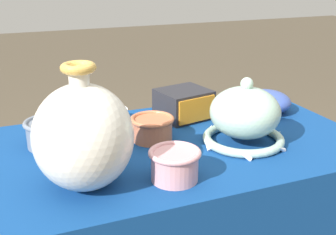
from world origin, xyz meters
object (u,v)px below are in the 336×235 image
(cup_wide_slate, at_px, (50,132))
(vase_dome_bell, at_px, (245,117))
(vase_tall_bulbous, at_px, (83,136))
(pot_squat_porcelain, at_px, (110,117))
(bowl_shallow_cobalt, at_px, (266,102))
(mosaic_tile_box, at_px, (184,104))
(cup_wide_rose, at_px, (175,164))
(cup_wide_terracotta, at_px, (152,127))

(cup_wide_slate, bearing_deg, vase_dome_bell, -19.87)
(vase_tall_bulbous, xyz_separation_m, pot_squat_porcelain, (0.14, 0.33, -0.09))
(cup_wide_slate, distance_m, bowl_shallow_cobalt, 0.66)
(mosaic_tile_box, relative_size, cup_wide_rose, 1.46)
(cup_wide_terracotta, height_order, cup_wide_rose, cup_wide_rose)
(mosaic_tile_box, xyz_separation_m, bowl_shallow_cobalt, (0.26, -0.05, -0.01))
(cup_wide_slate, relative_size, pot_squat_porcelain, 1.25)
(vase_tall_bulbous, xyz_separation_m, cup_wide_rose, (0.18, -0.04, -0.07))
(vase_tall_bulbous, bearing_deg, cup_wide_terracotta, 40.38)
(mosaic_tile_box, bearing_deg, cup_wide_rose, -128.41)
(cup_wide_terracotta, bearing_deg, mosaic_tile_box, 40.70)
(mosaic_tile_box, xyz_separation_m, pot_squat_porcelain, (-0.22, 0.03, -0.02))
(vase_tall_bulbous, height_order, cup_wide_terracotta, vase_tall_bulbous)
(cup_wide_slate, height_order, pot_squat_porcelain, cup_wide_slate)
(vase_tall_bulbous, relative_size, vase_dome_bell, 1.18)
(vase_tall_bulbous, relative_size, pot_squat_porcelain, 2.56)
(vase_tall_bulbous, bearing_deg, bowl_shallow_cobalt, 22.52)
(mosaic_tile_box, height_order, cup_wide_rose, mosaic_tile_box)
(vase_dome_bell, distance_m, cup_wide_rose, 0.27)
(vase_dome_bell, relative_size, pot_squat_porcelain, 2.17)
(cup_wide_rose, bearing_deg, pot_squat_porcelain, 96.69)
(bowl_shallow_cobalt, bearing_deg, cup_wide_slate, -178.86)
(vase_tall_bulbous, distance_m, vase_dome_bell, 0.43)
(vase_dome_bell, bearing_deg, cup_wide_terracotta, 153.65)
(vase_tall_bulbous, bearing_deg, cup_wide_slate, 99.81)
(bowl_shallow_cobalt, bearing_deg, cup_wide_terracotta, -169.37)
(pot_squat_porcelain, bearing_deg, bowl_shallow_cobalt, -9.01)
(bowl_shallow_cobalt, bearing_deg, pot_squat_porcelain, 170.99)
(cup_wide_slate, relative_size, cup_wide_terracotta, 1.10)
(cup_wide_terracotta, bearing_deg, bowl_shallow_cobalt, 10.63)
(cup_wide_rose, bearing_deg, vase_dome_bell, 25.66)
(cup_wide_slate, xyz_separation_m, pot_squat_porcelain, (0.18, 0.09, -0.01))
(cup_wide_rose, bearing_deg, cup_wide_slate, 128.08)
(cup_wide_terracotta, bearing_deg, vase_tall_bulbous, -139.62)
(mosaic_tile_box, bearing_deg, vase_tall_bulbous, -150.99)
(vase_tall_bulbous, xyz_separation_m, cup_wide_slate, (-0.04, 0.24, -0.07))
(vase_dome_bell, relative_size, cup_wide_terracotta, 1.91)
(cup_wide_terracotta, xyz_separation_m, bowl_shallow_cobalt, (0.40, 0.08, -0.00))
(vase_dome_bell, bearing_deg, cup_wide_slate, 160.13)
(cup_wide_slate, bearing_deg, cup_wide_terracotta, -13.96)
(vase_dome_bell, distance_m, cup_wide_slate, 0.49)
(vase_tall_bulbous, height_order, vase_dome_bell, vase_tall_bulbous)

